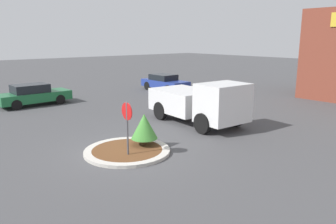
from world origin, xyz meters
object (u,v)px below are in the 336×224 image
Objects in this scene: parked_sedan_green at (33,95)px; utility_truck at (199,102)px; parked_sedan_blue at (165,82)px; stop_sign at (127,120)px.

utility_truck is at bearing -65.74° from parked_sedan_green.
utility_truck is 10.81m from parked_sedan_blue.
parked_sedan_green is (-11.94, 0.56, -0.72)m from stop_sign.
parked_sedan_blue is (-11.13, 10.86, -0.72)m from stop_sign.
utility_truck reaches higher than stop_sign.
parked_sedan_green is (-0.82, -10.30, -0.00)m from parked_sedan_blue.
stop_sign is 5.74m from utility_truck.
parked_sedan_green is at bearing 177.30° from stop_sign.
parked_sedan_blue is 10.33m from parked_sedan_green.
parked_sedan_green reaches higher than parked_sedan_blue.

